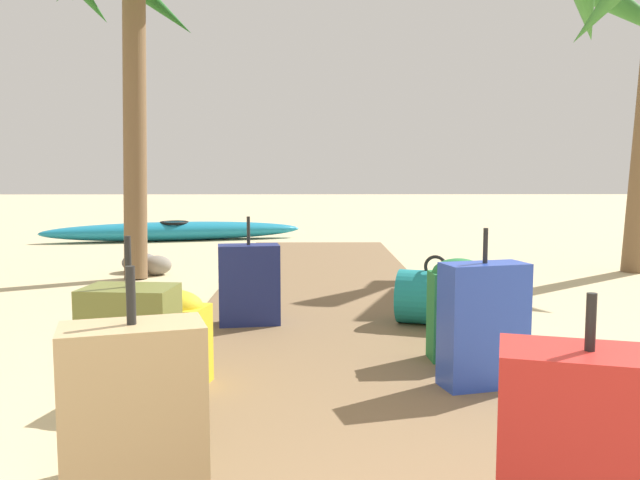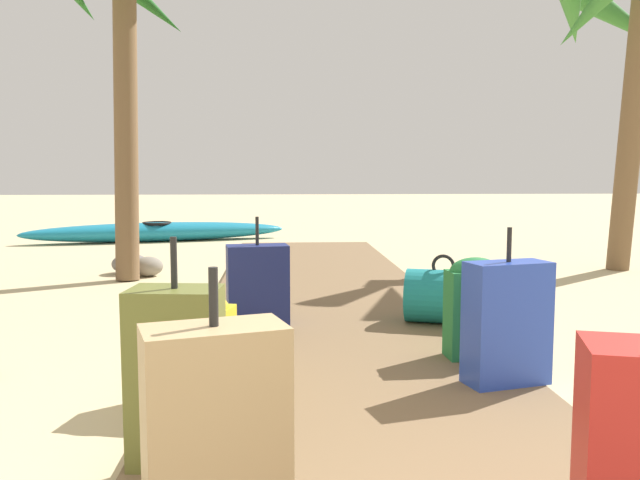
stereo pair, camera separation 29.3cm
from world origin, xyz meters
TOP-DOWN VIEW (x-y plane):
  - ground_plane at (0.00, 3.72)m, footprint 60.00×60.00m
  - boardwalk at (0.00, 4.65)m, footprint 1.91×9.30m
  - suitcase_tan at (-0.55, 0.97)m, footprint 0.40×0.29m
  - suitcase_olive at (-0.76, 1.71)m, footprint 0.35×0.26m
  - duffel_bag_teal at (0.77, 3.86)m, footprint 0.61×0.53m
  - backpack_green at (0.74, 2.99)m, footprint 0.32×0.22m
  - suitcase_navy at (-0.54, 3.89)m, footprint 0.45×0.28m
  - backpack_yellow at (-0.79, 2.56)m, footprint 0.38×0.31m
  - suitcase_blue at (0.76, 2.52)m, footprint 0.45×0.29m
  - palm_tree_far_right at (3.57, 6.69)m, footprint 1.97×1.92m
  - kayak at (-2.44, 10.36)m, footprint 4.34×1.59m
  - rock_left_mid at (-1.85, 6.61)m, footprint 0.41×0.37m
  - rock_left_far at (-2.09, 6.85)m, footprint 0.52×0.51m

SIDE VIEW (x-z plane):
  - ground_plane at x=0.00m, z-range 0.00..0.00m
  - boardwalk at x=0.00m, z-range 0.00..0.08m
  - rock_left_mid at x=-1.85m, z-range 0.00..0.22m
  - rock_left_far at x=-2.09m, z-range 0.00..0.22m
  - kayak at x=-2.44m, z-range 0.00..0.33m
  - duffel_bag_teal at x=0.77m, z-range 0.03..0.52m
  - backpack_yellow at x=-0.79m, z-range 0.09..0.58m
  - suitcase_navy at x=-0.54m, z-range -0.02..0.75m
  - backpack_green at x=0.74m, z-range 0.09..0.68m
  - suitcase_blue at x=0.76m, z-range -0.01..0.79m
  - suitcase_olive at x=-0.76m, z-range -0.01..0.83m
  - suitcase_tan at x=-0.55m, z-range 0.01..0.84m
  - palm_tree_far_right at x=3.57m, z-range 0.94..4.46m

